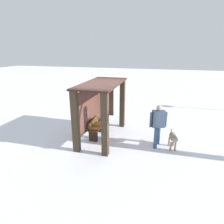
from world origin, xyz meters
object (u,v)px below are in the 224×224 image
at_px(bus_shelter, 99,103).
at_px(dog, 173,138).
at_px(person_walking, 158,123).
at_px(bench_left_inside, 97,129).

xyz_separation_m(bus_shelter, dog, (-0.40, -3.01, -1.01)).
distance_m(bus_shelter, person_walking, 2.50).
height_order(bus_shelter, bench_left_inside, bus_shelter).
height_order(person_walking, dog, person_walking).
bearing_deg(bench_left_inside, dog, -95.69).
distance_m(bus_shelter, dog, 3.20).
bearing_deg(bench_left_inside, person_walking, -94.56).
relative_size(bench_left_inside, person_walking, 0.70).
bearing_deg(person_walking, bus_shelter, 83.10).
height_order(bench_left_inside, dog, bench_left_inside).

